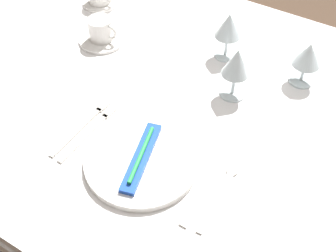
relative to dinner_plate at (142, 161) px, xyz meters
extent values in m
plane|color=#4C3828|center=(0.01, 0.24, -0.75)|extent=(6.00, 6.00, 0.00)
cube|color=white|center=(0.01, 0.24, -0.03)|extent=(1.80, 1.10, 0.04)
cube|color=white|center=(0.01, 0.79, -0.14)|extent=(1.80, 0.01, 0.18)
cylinder|color=brown|center=(-0.79, 0.69, -0.40)|extent=(0.07, 0.07, 0.70)
cylinder|color=white|center=(0.00, 0.00, 0.00)|extent=(0.27, 0.27, 0.02)
cube|color=blue|center=(0.00, 0.00, 0.02)|extent=(0.09, 0.21, 0.01)
cylinder|color=green|center=(0.00, 0.00, 0.03)|extent=(0.05, 0.17, 0.01)
cube|color=beige|center=(-0.17, -0.01, -0.01)|extent=(0.02, 0.18, 0.00)
cube|color=beige|center=(-0.17, 0.09, -0.01)|extent=(0.02, 0.04, 0.00)
cube|color=beige|center=(-0.20, 0.00, -0.01)|extent=(0.02, 0.19, 0.00)
cube|color=beige|center=(-0.19, 0.10, -0.01)|extent=(0.02, 0.04, 0.00)
cube|color=beige|center=(0.17, 0.00, -0.01)|extent=(0.02, 0.19, 0.00)
cube|color=beige|center=(0.17, 0.10, -0.01)|extent=(0.02, 0.06, 0.00)
cube|color=beige|center=(0.20, -0.01, -0.01)|extent=(0.02, 0.17, 0.00)
ellipsoid|color=beige|center=(0.19, 0.09, -0.01)|extent=(0.03, 0.04, 0.01)
cylinder|color=white|center=(-0.37, 0.34, 0.00)|extent=(0.14, 0.14, 0.01)
cylinder|color=white|center=(-0.37, 0.34, 0.04)|extent=(0.07, 0.07, 0.07)
torus|color=white|center=(-0.34, 0.34, 0.04)|extent=(0.05, 0.01, 0.05)
cylinder|color=white|center=(-0.50, 0.50, 0.00)|extent=(0.12, 0.12, 0.01)
cylinder|color=silver|center=(-0.01, 0.47, -0.01)|extent=(0.06, 0.06, 0.01)
cylinder|color=silver|center=(-0.01, 0.47, 0.03)|extent=(0.01, 0.01, 0.07)
cone|color=silver|center=(-0.01, 0.47, 0.10)|extent=(0.08, 0.08, 0.07)
cylinder|color=silver|center=(0.08, 0.33, -0.01)|extent=(0.07, 0.07, 0.01)
cylinder|color=silver|center=(0.08, 0.33, 0.03)|extent=(0.01, 0.01, 0.07)
cone|color=silver|center=(0.08, 0.33, 0.10)|extent=(0.08, 0.08, 0.08)
cylinder|color=silver|center=(0.22, 0.48, -0.01)|extent=(0.07, 0.07, 0.01)
cylinder|color=silver|center=(0.22, 0.48, 0.03)|extent=(0.01, 0.01, 0.06)
cone|color=silver|center=(0.22, 0.48, 0.09)|extent=(0.08, 0.08, 0.07)
camera|label=1|loc=(0.38, -0.51, 0.82)|focal=46.85mm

